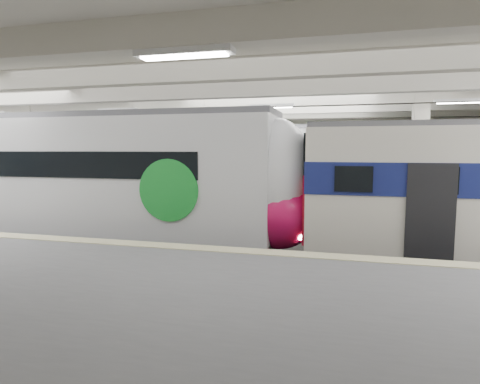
# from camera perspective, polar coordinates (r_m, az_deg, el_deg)

# --- Properties ---
(station_hall) EXTENTS (36.00, 24.00, 5.75)m
(station_hall) POSITION_cam_1_polar(r_m,az_deg,el_deg) (10.59, 1.02, 5.04)
(station_hall) COLOR black
(station_hall) RESTS_ON ground
(modern_emu) EXTENTS (14.42, 2.98, 4.62)m
(modern_emu) POSITION_cam_1_polar(r_m,az_deg,el_deg) (14.08, -16.45, 1.09)
(modern_emu) COLOR silver
(modern_emu) RESTS_ON ground
(far_train) EXTENTS (13.97, 3.43, 4.43)m
(far_train) POSITION_cam_1_polar(r_m,az_deg,el_deg) (18.22, -0.98, 2.49)
(far_train) COLOR silver
(far_train) RESTS_ON ground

